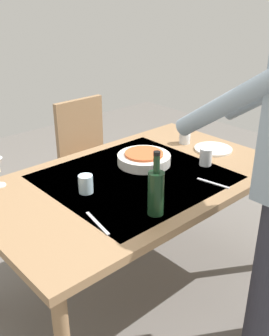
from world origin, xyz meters
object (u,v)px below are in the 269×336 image
at_px(water_cup_near_left, 185,135).
at_px(serving_bowl_pasta, 144,158).
at_px(wine_bottle, 156,191).
at_px(water_cup_near_right, 206,157).
at_px(water_cup_far_left, 86,184).
at_px(dinner_plate_near, 213,149).
at_px(dining_table, 135,188).
at_px(chair_near, 89,153).

xyz_separation_m(water_cup_near_left, serving_bowl_pasta, (0.41, 0.06, -0.02)).
height_order(wine_bottle, water_cup_near_right, wine_bottle).
bearing_deg(wine_bottle, water_cup_far_left, -73.15).
bearing_deg(dinner_plate_near, serving_bowl_pasta, -16.51).
relative_size(dining_table, water_cup_far_left, 17.86).
xyz_separation_m(water_cup_near_right, serving_bowl_pasta, (0.25, -0.24, -0.02)).
distance_m(chair_near, water_cup_near_right, 1.05).
bearing_deg(serving_bowl_pasta, chair_near, -102.08).
bearing_deg(water_cup_near_right, water_cup_far_left, -15.12).
height_order(serving_bowl_pasta, dinner_plate_near, serving_bowl_pasta).
bearing_deg(serving_bowl_pasta, water_cup_near_left, -171.80).
relative_size(dining_table, chair_near, 1.77).
bearing_deg(wine_bottle, chair_near, -112.53).
bearing_deg(water_cup_near_left, water_cup_near_right, 60.87).
height_order(dining_table, wine_bottle, wine_bottle).
height_order(chair_near, dinner_plate_near, chair_near).
distance_m(chair_near, dinner_plate_near, 0.98).
bearing_deg(water_cup_far_left, dining_table, 173.96).
bearing_deg(chair_near, dining_table, 69.81).
distance_m(water_cup_near_left, water_cup_near_right, 0.35).
bearing_deg(wine_bottle, dinner_plate_near, -160.04).
xyz_separation_m(chair_near, water_cup_near_left, (-0.25, 0.71, 0.27)).
distance_m(chair_near, wine_bottle, 1.33).
height_order(water_cup_near_right, serving_bowl_pasta, water_cup_near_right).
height_order(dining_table, water_cup_near_left, water_cup_near_left).
distance_m(wine_bottle, serving_bowl_pasta, 0.54).
height_order(dining_table, dinner_plate_near, dinner_plate_near).
relative_size(dining_table, dinner_plate_near, 6.99).
distance_m(wine_bottle, water_cup_near_left, 0.89).
height_order(water_cup_far_left, serving_bowl_pasta, water_cup_far_left).
bearing_deg(dinner_plate_near, water_cup_far_left, -5.06).
bearing_deg(wine_bottle, serving_bowl_pasta, -128.04).
xyz_separation_m(wine_bottle, dinner_plate_near, (-0.79, -0.29, -0.10)).
height_order(dining_table, chair_near, chair_near).
bearing_deg(water_cup_near_left, chair_near, -70.71).
bearing_deg(water_cup_near_left, serving_bowl_pasta, 8.20).
distance_m(wine_bottle, dinner_plate_near, 0.85).
relative_size(serving_bowl_pasta, dinner_plate_near, 1.30).
bearing_deg(serving_bowl_pasta, wine_bottle, 51.96).
relative_size(wine_bottle, water_cup_near_left, 2.84).
bearing_deg(water_cup_far_left, serving_bowl_pasta, -172.74).
bearing_deg(dining_table, water_cup_near_left, -165.45).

